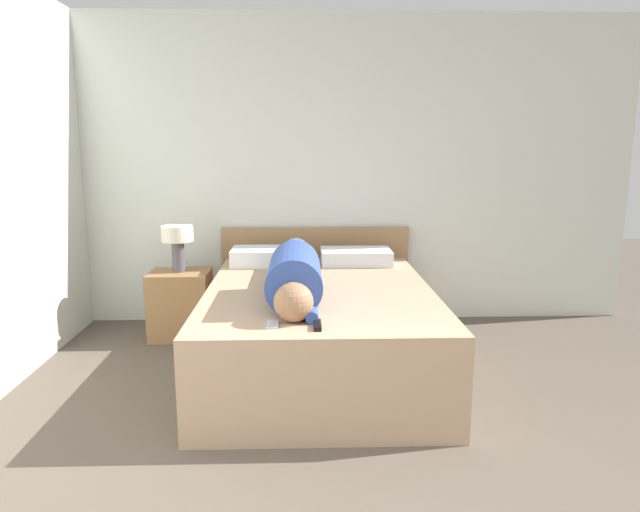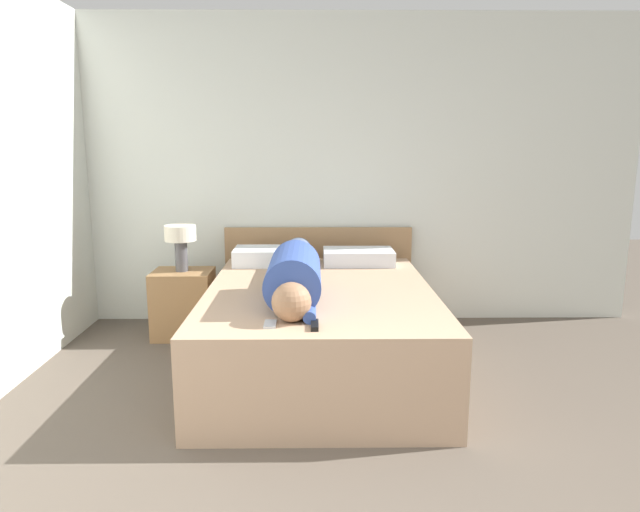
{
  "view_description": "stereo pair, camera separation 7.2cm",
  "coord_description": "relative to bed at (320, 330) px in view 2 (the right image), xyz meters",
  "views": [
    {
      "loc": [
        -0.2,
        -1.15,
        1.53
      ],
      "look_at": [
        -0.09,
        2.39,
        0.84
      ],
      "focal_mm": 32.0,
      "sensor_mm": 36.0,
      "label": 1
    },
    {
      "loc": [
        -0.13,
        -1.15,
        1.53
      ],
      "look_at": [
        -0.09,
        2.39,
        0.84
      ],
      "focal_mm": 32.0,
      "sensor_mm": 36.0,
      "label": 2
    }
  ],
  "objects": [
    {
      "name": "nightstand",
      "position": [
        -1.09,
        0.75,
        -0.02
      ],
      "size": [
        0.47,
        0.38,
        0.54
      ],
      "color": "olive",
      "rests_on": "ground_plane"
    },
    {
      "name": "tv_remote",
      "position": [
        -0.04,
        -0.83,
        0.31
      ],
      "size": [
        0.04,
        0.15,
        0.02
      ],
      "color": "black",
      "rests_on": "bed"
    },
    {
      "name": "table_lamp",
      "position": [
        -1.09,
        0.75,
        0.51
      ],
      "size": [
        0.24,
        0.24,
        0.37
      ],
      "color": "#4C4C51",
      "rests_on": "nightstand"
    },
    {
      "name": "pillow_second",
      "position": [
        0.32,
        0.79,
        0.35
      ],
      "size": [
        0.56,
        0.35,
        0.12
      ],
      "color": "white",
      "rests_on": "bed"
    },
    {
      "name": "pillow_near_headboard",
      "position": [
        -0.38,
        0.79,
        0.36
      ],
      "size": [
        0.59,
        0.35,
        0.13
      ],
      "color": "white",
      "rests_on": "bed"
    },
    {
      "name": "cell_phone",
      "position": [
        -0.27,
        -0.79,
        0.3
      ],
      "size": [
        0.06,
        0.13,
        0.01
      ],
      "color": "#B2B7BC",
      "rests_on": "bed"
    },
    {
      "name": "person_lying",
      "position": [
        -0.16,
        -0.13,
        0.43
      ],
      "size": [
        0.33,
        1.67,
        0.33
      ],
      "color": "#936B4C",
      "rests_on": "bed"
    },
    {
      "name": "wall_back",
      "position": [
        0.09,
        1.24,
        1.01
      ],
      "size": [
        5.3,
        0.06,
        2.6
      ],
      "color": "silver",
      "rests_on": "ground_plane"
    },
    {
      "name": "headboard",
      "position": [
        -0.0,
        1.17,
        0.12
      ],
      "size": [
        1.61,
        0.04,
        0.83
      ],
      "color": "#A37A51",
      "rests_on": "ground_plane"
    },
    {
      "name": "bed",
      "position": [
        0.0,
        0.0,
        0.0
      ],
      "size": [
        1.49,
        2.03,
        0.59
      ],
      "color": "tan",
      "rests_on": "ground_plane"
    }
  ]
}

